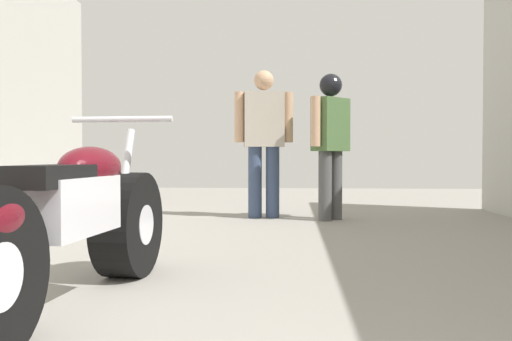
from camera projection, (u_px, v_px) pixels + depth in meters
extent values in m
plane|color=gray|center=(261.00, 266.00, 3.58)|extent=(17.55, 17.55, 0.00)
cylinder|color=black|center=(128.00, 224.00, 3.28)|extent=(0.28, 0.65, 0.63)
cylinder|color=silver|center=(128.00, 224.00, 3.28)|extent=(0.26, 0.26, 0.24)
cube|color=silver|center=(71.00, 206.00, 2.57)|extent=(0.28, 0.65, 0.28)
ellipsoid|color=#5B0F19|center=(91.00, 168.00, 2.78)|extent=(0.29, 0.53, 0.22)
cube|color=black|center=(51.00, 176.00, 2.39)|extent=(0.25, 0.49, 0.10)
cylinder|color=silver|center=(125.00, 176.00, 3.23)|extent=(0.07, 0.25, 0.57)
cylinder|color=silver|center=(122.00, 119.00, 3.19)|extent=(0.61, 0.08, 0.04)
cylinder|color=silver|center=(7.00, 276.00, 2.31)|extent=(0.13, 0.55, 0.09)
cylinder|color=#384766|center=(273.00, 182.00, 6.41)|extent=(0.18, 0.18, 0.84)
cylinder|color=#384766|center=(255.00, 182.00, 6.39)|extent=(0.18, 0.18, 0.84)
cube|color=#B2A899|center=(264.00, 120.00, 6.38)|extent=(0.49, 0.31, 0.64)
cylinder|color=tan|center=(288.00, 117.00, 6.40)|extent=(0.13, 0.13, 0.59)
cylinder|color=tan|center=(239.00, 117.00, 6.36)|extent=(0.13, 0.13, 0.59)
sphere|color=tan|center=(264.00, 80.00, 6.37)|extent=(0.23, 0.23, 0.23)
cylinder|color=#4C4C4C|center=(325.00, 186.00, 6.11)|extent=(0.21, 0.21, 0.78)
cylinder|color=#4C4C4C|center=(336.00, 185.00, 6.24)|extent=(0.21, 0.21, 0.78)
cube|color=#476638|center=(331.00, 125.00, 6.16)|extent=(0.46, 0.48, 0.60)
cylinder|color=tan|center=(316.00, 121.00, 5.97)|extent=(0.15, 0.15, 0.55)
cylinder|color=tan|center=(345.00, 123.00, 6.35)|extent=(0.15, 0.15, 0.55)
sphere|color=black|center=(331.00, 87.00, 6.14)|extent=(0.22, 0.22, 0.22)
sphere|color=black|center=(331.00, 85.00, 6.14)|extent=(0.26, 0.26, 0.26)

